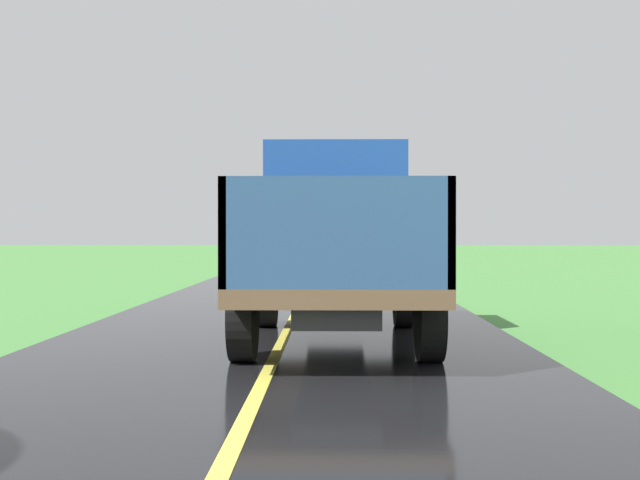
{
  "coord_description": "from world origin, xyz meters",
  "views": [
    {
      "loc": [
        0.68,
        0.59,
        1.53
      ],
      "look_at": [
        0.45,
        15.02,
        1.4
      ],
      "focal_mm": 45.72,
      "sensor_mm": 36.0,
      "label": 1
    }
  ],
  "objects": [
    {
      "name": "banana_truck_near",
      "position": [
        0.71,
        12.2,
        1.47
      ],
      "size": [
        2.38,
        5.82,
        2.8
      ],
      "color": "#2D2D30",
      "rests_on": "road_surface"
    }
  ]
}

